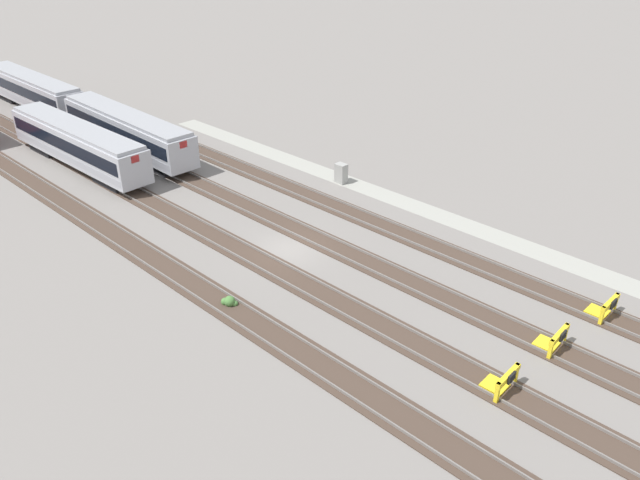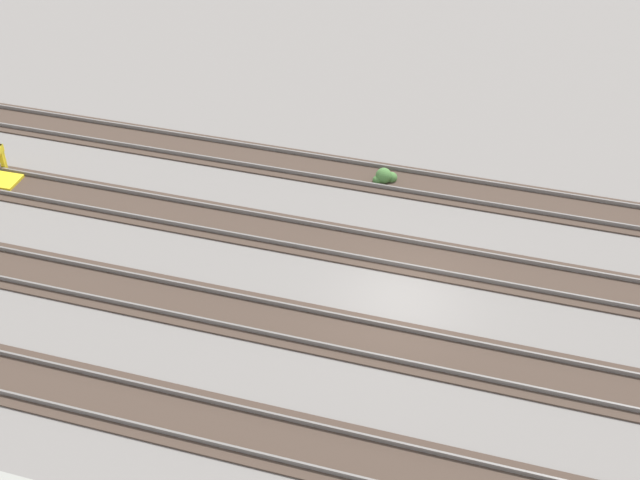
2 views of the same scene
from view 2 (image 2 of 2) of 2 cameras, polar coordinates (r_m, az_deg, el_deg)
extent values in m
plane|color=gray|center=(29.67, 5.33, -3.74)|extent=(400.00, 400.00, 0.00)
cube|color=#47382D|center=(24.88, 1.82, -13.65)|extent=(90.00, 2.23, 0.06)
cube|color=slate|center=(25.25, 2.26, -12.29)|extent=(90.00, 0.07, 0.15)
cube|color=slate|center=(24.36, 1.36, -14.74)|extent=(90.00, 0.07, 0.15)
cube|color=#47382D|center=(27.96, 4.32, -6.64)|extent=(90.00, 2.24, 0.06)
cube|color=slate|center=(28.41, 4.66, -5.53)|extent=(90.00, 0.07, 0.15)
cube|color=slate|center=(27.38, 3.98, -7.47)|extent=(90.00, 0.07, 0.15)
cube|color=#47382D|center=(31.42, 6.24, -1.08)|extent=(90.00, 2.24, 0.06)
cube|color=slate|center=(31.93, 6.51, -0.18)|extent=(90.00, 0.07, 0.15)
cube|color=slate|center=(30.80, 5.98, -1.71)|extent=(90.00, 0.07, 0.15)
cube|color=#47382D|center=(35.15, 7.76, 3.34)|extent=(90.00, 2.23, 0.06)
cube|color=slate|center=(35.69, 7.98, 4.08)|extent=(90.00, 0.07, 0.15)
cube|color=slate|center=(34.50, 7.56, 2.86)|extent=(90.00, 0.07, 0.15)
cube|color=yellow|center=(37.88, -19.67, 5.00)|extent=(0.18, 0.18, 1.15)
cube|color=yellow|center=(37.22, -19.52, 3.55)|extent=(1.13, 1.11, 0.18)
sphere|color=#4C7F3D|center=(35.18, 4.10, 4.12)|extent=(0.64, 0.64, 0.64)
sphere|color=#4C7F3D|center=(35.28, 4.61, 4.01)|extent=(0.44, 0.44, 0.44)
sphere|color=#4C7F3D|center=(35.14, 3.67, 3.84)|extent=(0.36, 0.36, 0.36)
camera|label=1|loc=(55.31, -20.10, 36.10)|focal=35.00mm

